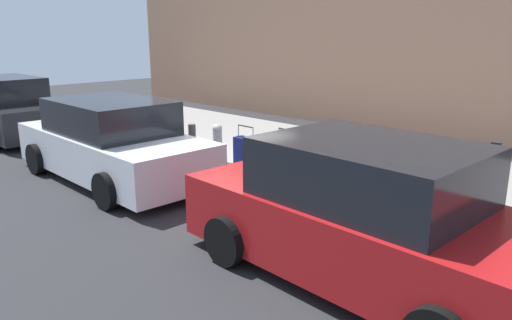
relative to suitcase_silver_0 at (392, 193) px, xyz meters
name	(u,v)px	position (x,y,z in m)	size (l,w,h in m)	color
ground_plane	(214,177)	(3.72, 0.50, -0.41)	(40.00, 40.00, 0.00)	#28282B
sidewalk_curb	(293,153)	(3.72, -2.00, -0.34)	(18.00, 5.00, 0.14)	gray
suitcase_silver_0	(392,193)	(0.00, 0.00, 0.00)	(0.40, 0.25, 0.60)	#9EA0A8
suitcase_red_1	(364,184)	(0.54, -0.04, 0.02)	(0.45, 0.27, 0.80)	red
suitcase_black_2	(332,173)	(1.10, 0.07, 0.12)	(0.46, 0.23, 0.83)	black
suitcase_maroon_3	(308,172)	(1.69, -0.01, 0.01)	(0.47, 0.24, 0.62)	maroon
suitcase_olive_4	(284,163)	(2.23, 0.03, 0.08)	(0.39, 0.24, 1.01)	#59601E
suitcase_teal_5	(264,163)	(2.72, 0.07, 0.00)	(0.36, 0.27, 0.77)	#0F606B
suitcase_navy_6	(246,154)	(3.27, 0.03, 0.07)	(0.50, 0.27, 0.93)	navy
fire_hydrant	(218,142)	(4.16, 0.01, 0.17)	(0.39, 0.21, 0.84)	#99999E
bollard_post	(192,141)	(4.84, 0.16, 0.11)	(0.17, 0.17, 0.76)	#333338
parking_meter	(493,173)	(-1.36, -0.24, 0.56)	(0.12, 0.09, 1.27)	slate
parked_car_red_0	(367,217)	(-0.77, 2.00, 0.37)	(4.62, 2.25, 1.68)	#AD1619
parked_car_white_1	(112,143)	(5.03, 2.00, 0.34)	(4.79, 2.15, 1.60)	silver
parked_car_charcoal_2	(5,110)	(10.85, 2.00, 0.37)	(4.53, 2.03, 1.68)	black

